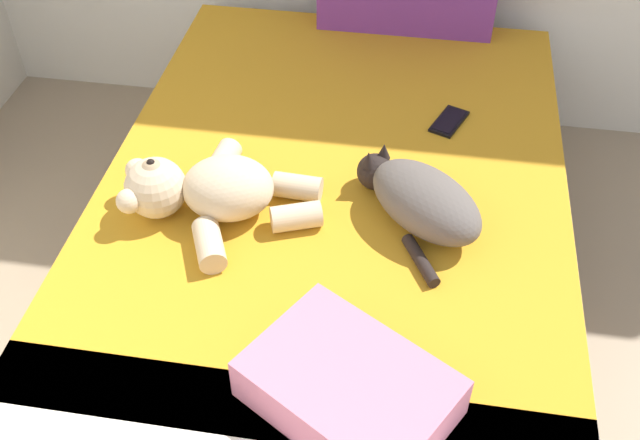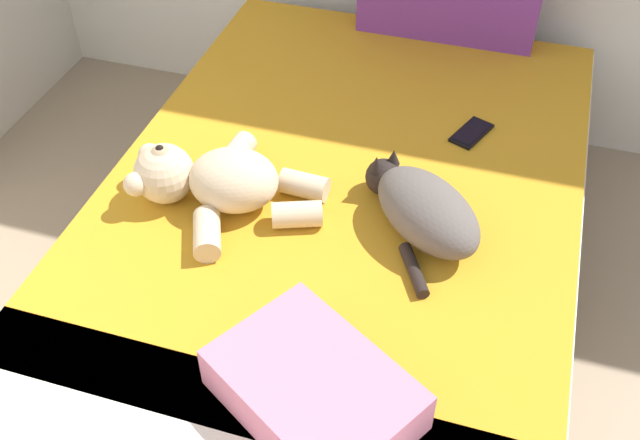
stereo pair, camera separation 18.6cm
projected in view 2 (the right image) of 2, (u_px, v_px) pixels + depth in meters
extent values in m
cube|color=brown|center=(341.00, 264.00, 2.28)|extent=(1.33, 1.94, 0.27)
cube|color=white|center=(343.00, 211.00, 2.12)|extent=(1.29, 1.88, 0.18)
cube|color=orange|center=(349.00, 172.00, 2.09)|extent=(1.28, 1.74, 0.02)
cube|color=silver|center=(235.00, 437.00, 1.49)|extent=(1.28, 0.31, 0.02)
ellipsoid|color=#59514C|center=(428.00, 211.00, 1.85)|extent=(0.38, 0.37, 0.15)
sphere|color=black|center=(384.00, 177.00, 1.98)|extent=(0.10, 0.10, 0.10)
cone|color=black|center=(376.00, 164.00, 1.93)|extent=(0.04, 0.04, 0.04)
cone|color=black|center=(394.00, 157.00, 1.96)|extent=(0.04, 0.04, 0.04)
cylinder|color=black|center=(414.00, 270.00, 1.79)|extent=(0.10, 0.16, 0.03)
ellipsoid|color=black|center=(416.00, 200.00, 1.96)|extent=(0.11, 0.11, 0.04)
ellipsoid|color=beige|center=(234.00, 180.00, 1.93)|extent=(0.26, 0.23, 0.16)
sphere|color=beige|center=(164.00, 174.00, 1.95)|extent=(0.16, 0.16, 0.16)
sphere|color=tan|center=(161.00, 157.00, 1.91)|extent=(0.06, 0.06, 0.06)
sphere|color=black|center=(160.00, 149.00, 1.89)|extent=(0.02, 0.02, 0.02)
sphere|color=beige|center=(136.00, 184.00, 1.90)|extent=(0.06, 0.06, 0.06)
sphere|color=beige|center=(150.00, 155.00, 1.99)|extent=(0.06, 0.06, 0.06)
cylinder|color=beige|center=(207.00, 234.00, 1.85)|extent=(0.12, 0.16, 0.07)
cylinder|color=beige|center=(297.00, 214.00, 1.90)|extent=(0.14, 0.11, 0.07)
cylinder|color=beige|center=(235.00, 155.00, 2.08)|extent=(0.08, 0.15, 0.07)
cylinder|color=beige|center=(304.00, 185.00, 1.98)|extent=(0.13, 0.08, 0.07)
cube|color=black|center=(471.00, 133.00, 2.20)|extent=(0.12, 0.16, 0.01)
cube|color=black|center=(472.00, 131.00, 2.20)|extent=(0.10, 0.14, 0.00)
cube|color=#D1728C|center=(314.00, 390.00, 1.50)|extent=(0.49, 0.45, 0.11)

